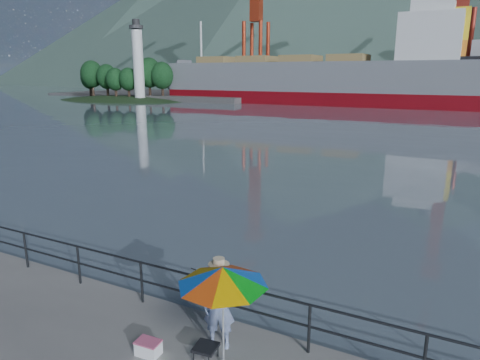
% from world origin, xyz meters
% --- Properties ---
extents(harbor_water, '(500.00, 280.00, 0.00)m').
position_xyz_m(harbor_water, '(0.00, 130.00, 0.00)').
color(harbor_water, slate).
rests_on(harbor_water, ground).
extents(far_dock, '(200.00, 40.00, 0.40)m').
position_xyz_m(far_dock, '(10.00, 93.00, 0.00)').
color(far_dock, '#514F4C').
rests_on(far_dock, ground).
extents(guardrail, '(22.00, 0.06, 1.03)m').
position_xyz_m(guardrail, '(0.00, 1.70, 0.52)').
color(guardrail, '#2D3033').
rests_on(guardrail, ground).
extents(lighthouse_islet, '(48.00, 26.40, 19.20)m').
position_xyz_m(lighthouse_islet, '(-54.97, 61.99, 0.26)').
color(lighthouse_islet, '#263F1E').
rests_on(lighthouse_islet, ground).
extents(fisherman, '(0.72, 0.59, 1.69)m').
position_xyz_m(fisherman, '(3.40, 1.11, 0.85)').
color(fisherman, '#2C4990').
rests_on(fisherman, ground).
extents(beach_umbrella, '(2.00, 2.00, 1.95)m').
position_xyz_m(beach_umbrella, '(3.77, 0.61, 1.79)').
color(beach_umbrella, white).
rests_on(beach_umbrella, ground).
extents(folding_stool, '(0.46, 0.46, 0.27)m').
position_xyz_m(folding_stool, '(3.37, 0.64, 0.14)').
color(folding_stool, black).
rests_on(folding_stool, ground).
extents(cooler_bag, '(0.46, 0.33, 0.26)m').
position_xyz_m(cooler_bag, '(2.34, 0.25, 0.13)').
color(cooler_bag, white).
rests_on(cooler_bag, ground).
extents(fishing_rod, '(0.45, 1.65, 1.20)m').
position_xyz_m(fishing_rod, '(2.99, 1.95, 0.00)').
color(fishing_rod, black).
rests_on(fishing_rod, ground).
extents(bulk_carrier, '(56.65, 9.81, 14.50)m').
position_xyz_m(bulk_carrier, '(-14.72, 70.14, 4.05)').
color(bulk_carrier, '#68050C').
rests_on(bulk_carrier, ground).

